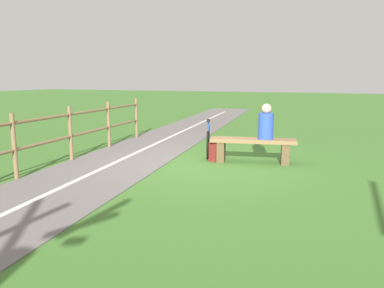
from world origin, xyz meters
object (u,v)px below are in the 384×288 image
at_px(bench, 253,146).
at_px(bicycle, 208,141).
at_px(person_seated, 266,124).
at_px(backpack, 215,151).

distance_m(bench, bicycle, 1.20).
bearing_deg(bench, person_seated, 180.00).
bearing_deg(backpack, bench, -171.72).
xyz_separation_m(bench, person_seated, (-0.26, -0.05, 0.49)).
bearing_deg(bicycle, backpack, 15.90).
bearing_deg(backpack, person_seated, -171.17).
distance_m(person_seated, backpack, 1.25).
relative_size(bench, bicycle, 1.16).
bearing_deg(bench, backpack, -2.27).
height_order(person_seated, backpack, person_seated).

